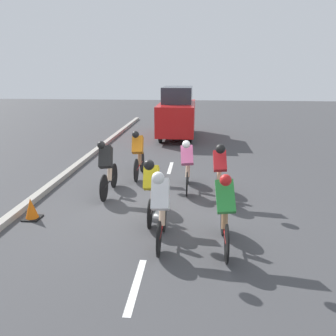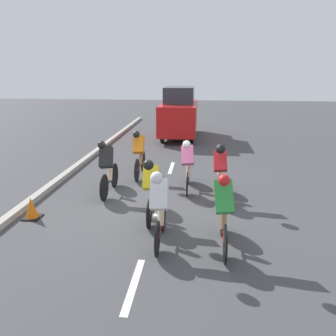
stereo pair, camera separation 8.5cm
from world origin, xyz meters
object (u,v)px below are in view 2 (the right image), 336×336
(cyclist_white, at_px, (160,205))
(cyclist_yellow, at_px, (151,187))
(cyclist_green, at_px, (224,210))
(cyclist_black, at_px, (107,167))
(cyclist_pink, at_px, (188,164))
(cyclist_orange, at_px, (139,153))
(cyclist_red, at_px, (220,170))
(support_car, at_px, (179,113))
(traffic_cone, at_px, (31,208))

(cyclist_white, bearing_deg, cyclist_yellow, -73.31)
(cyclist_green, relative_size, cyclist_black, 0.98)
(cyclist_white, bearing_deg, cyclist_green, 177.07)
(cyclist_pink, relative_size, cyclist_orange, 0.97)
(cyclist_yellow, bearing_deg, cyclist_orange, -74.52)
(cyclist_red, xyz_separation_m, support_car, (1.59, -8.11, 0.40))
(cyclist_yellow, xyz_separation_m, cyclist_black, (1.38, -1.42, 0.01))
(cyclist_green, bearing_deg, cyclist_pink, -75.68)
(cyclist_yellow, relative_size, support_car, 0.38)
(support_car, bearing_deg, cyclist_pink, 95.70)
(cyclist_white, xyz_separation_m, support_car, (0.36, -10.53, 0.39))
(cyclist_pink, height_order, cyclist_white, cyclist_white)
(cyclist_pink, xyz_separation_m, support_car, (0.75, -7.54, 0.44))
(traffic_cone, bearing_deg, support_car, -105.23)
(cyclist_green, relative_size, support_car, 0.40)
(cyclist_orange, height_order, support_car, support_car)
(cyclist_yellow, bearing_deg, traffic_cone, 3.83)
(cyclist_pink, distance_m, support_car, 7.59)
(support_car, height_order, traffic_cone, support_car)
(cyclist_yellow, height_order, cyclist_black, cyclist_black)
(cyclist_pink, relative_size, cyclist_green, 1.01)
(cyclist_red, xyz_separation_m, cyclist_orange, (2.37, -1.61, -0.03))
(cyclist_black, bearing_deg, cyclist_pink, -165.49)
(cyclist_green, bearing_deg, cyclist_black, -41.41)
(traffic_cone, bearing_deg, cyclist_green, 167.61)
(cyclist_yellow, height_order, cyclist_orange, cyclist_orange)
(cyclist_pink, height_order, cyclist_yellow, cyclist_pink)
(cyclist_yellow, relative_size, traffic_cone, 3.25)
(cyclist_green, relative_size, traffic_cone, 3.43)
(cyclist_red, height_order, cyclist_yellow, cyclist_red)
(cyclist_red, xyz_separation_m, cyclist_green, (0.05, 2.48, -0.00))
(cyclist_yellow, xyz_separation_m, support_car, (0.05, -9.50, 0.43))
(cyclist_green, relative_size, cyclist_orange, 0.97)
(cyclist_green, distance_m, cyclist_black, 3.81)
(support_car, bearing_deg, cyclist_white, 91.97)
(cyclist_red, relative_size, cyclist_green, 1.00)
(cyclist_orange, bearing_deg, support_car, -96.83)
(cyclist_black, distance_m, cyclist_white, 2.98)
(cyclist_white, bearing_deg, traffic_cone, -15.93)
(cyclist_red, relative_size, cyclist_black, 0.97)
(cyclist_red, xyz_separation_m, cyclist_yellow, (1.53, 1.39, -0.03))
(cyclist_black, bearing_deg, cyclist_orange, -109.10)
(cyclist_black, bearing_deg, cyclist_red, 179.23)
(cyclist_red, height_order, support_car, support_car)
(cyclist_white, bearing_deg, cyclist_black, -55.56)
(cyclist_pink, distance_m, cyclist_black, 2.14)
(cyclist_green, height_order, cyclist_orange, cyclist_green)
(cyclist_orange, xyz_separation_m, traffic_cone, (1.86, 3.18, -0.53))
(traffic_cone, bearing_deg, cyclist_yellow, -176.17)
(support_car, bearing_deg, cyclist_orange, 83.17)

